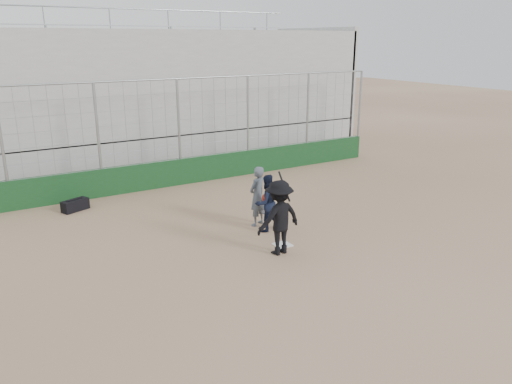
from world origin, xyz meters
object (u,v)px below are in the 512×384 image
batter_at_plate (279,217)px  umpire (257,199)px  catcher_crouched (266,212)px  equipment_bag (75,205)px

batter_at_plate → umpire: size_ratio=1.29×
batter_at_plate → umpire: (0.59, 2.05, -0.17)m
catcher_crouched → umpire: 0.60m
catcher_crouched → equipment_bag: catcher_crouched is taller
umpire → equipment_bag: bearing=-67.4°
batter_at_plate → equipment_bag: (-3.83, 6.25, -0.81)m
umpire → equipment_bag: umpire is taller
batter_at_plate → catcher_crouched: batter_at_plate is taller
umpire → equipment_bag: 6.14m
batter_at_plate → umpire: batter_at_plate is taller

